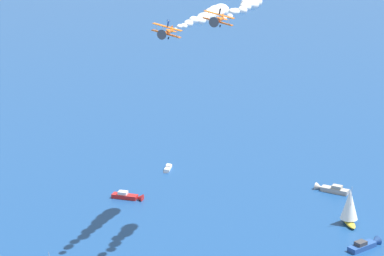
# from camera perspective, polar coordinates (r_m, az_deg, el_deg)

# --- Properties ---
(motorboat_near_centre) EXTENTS (4.61, 11.01, 3.10)m
(motorboat_near_centre) POSITION_cam_1_polar(r_m,az_deg,el_deg) (205.71, 13.24, -8.74)
(motorboat_near_centre) COLOR #23478C
(motorboat_near_centre) RESTS_ON ground_plane
(sailboat_far_port) EXTENTS (8.54, 7.91, 11.75)m
(sailboat_far_port) POSITION_cam_1_polar(r_m,az_deg,el_deg) (217.70, 12.04, -5.92)
(sailboat_far_port) COLOR gold
(sailboat_far_port) RESTS_ON ground_plane
(motorboat_offshore) EXTENTS (5.48, 6.80, 2.04)m
(motorboat_offshore) POSITION_cam_1_polar(r_m,az_deg,el_deg) (257.61, -1.89, -3.14)
(motorboat_offshore) COLOR white
(motorboat_offshore) RESTS_ON ground_plane
(motorboat_ahead) EXTENTS (10.18, 6.83, 2.93)m
(motorboat_ahead) POSITION_cam_1_polar(r_m,az_deg,el_deg) (233.28, -4.88, -5.27)
(motorboat_ahead) COLOR #B21E1E
(motorboat_ahead) RESTS_ON ground_plane
(motorboat_outer_ring_a) EXTENTS (11.34, 5.13, 3.19)m
(motorboat_outer_ring_a) POSITION_cam_1_polar(r_m,az_deg,el_deg) (242.41, 10.61, -4.63)
(motorboat_outer_ring_a) COLOR #9E9993
(motorboat_outer_ring_a) RESTS_ON ground_plane
(biplane_lead) EXTENTS (7.28, 7.12, 3.68)m
(biplane_lead) POSITION_cam_1_polar(r_m,az_deg,el_deg) (167.71, 2.02, 8.33)
(biplane_lead) COLOR orange
(wingwalker_lead) EXTENTS (0.86, 0.46, 1.79)m
(wingwalker_lead) POSITION_cam_1_polar(r_m,az_deg,el_deg) (167.28, 2.17, 9.05)
(wingwalker_lead) COLOR black
(smoke_trail_lead) EXTENTS (16.60, 31.16, 4.27)m
(smoke_trail_lead) POSITION_cam_1_polar(r_m,az_deg,el_deg) (194.69, 4.42, 9.45)
(smoke_trail_lead) COLOR white
(biplane_wingman) EXTENTS (7.28, 7.12, 3.68)m
(biplane_wingman) POSITION_cam_1_polar(r_m,az_deg,el_deg) (172.69, -1.97, 7.39)
(biplane_wingman) COLOR orange
(wingwalker_wingman) EXTENTS (0.86, 0.46, 1.79)m
(wingwalker_wingman) POSITION_cam_1_polar(r_m,az_deg,el_deg) (172.20, -1.84, 8.09)
(wingwalker_wingman) COLOR #1E4CB2
(smoke_trail_wingman) EXTENTS (19.27, 38.36, 4.74)m
(smoke_trail_wingman) POSITION_cam_1_polar(r_m,az_deg,el_deg) (204.20, 1.54, 8.75)
(smoke_trail_wingman) COLOR white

